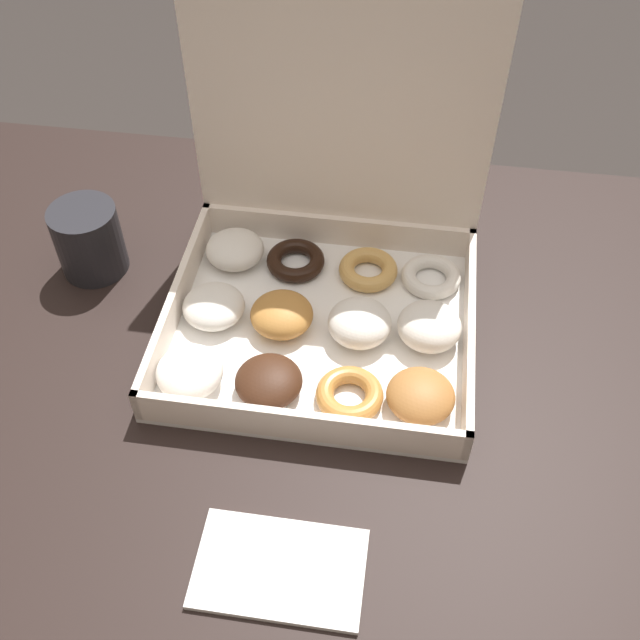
# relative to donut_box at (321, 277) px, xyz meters

# --- Properties ---
(ground_plane) EXTENTS (8.00, 8.00, 0.00)m
(ground_plane) POSITION_rel_donut_box_xyz_m (0.05, -0.07, -0.81)
(ground_plane) COLOR #2D2826
(dining_table) EXTENTS (1.18, 0.76, 0.75)m
(dining_table) POSITION_rel_donut_box_xyz_m (0.05, -0.07, -0.17)
(dining_table) COLOR black
(dining_table) RESTS_ON ground_plane
(donut_box) EXTENTS (0.33, 0.31, 0.34)m
(donut_box) POSITION_rel_donut_box_xyz_m (0.00, 0.00, 0.00)
(donut_box) COLOR white
(donut_box) RESTS_ON dining_table
(coffee_mug) EXTENTS (0.08, 0.08, 0.09)m
(coffee_mug) POSITION_rel_donut_box_xyz_m (-0.28, 0.04, -0.01)
(coffee_mug) COLOR #232328
(coffee_mug) RESTS_ON dining_table
(paper_napkin) EXTENTS (0.15, 0.09, 0.01)m
(paper_napkin) POSITION_rel_donut_box_xyz_m (0.01, -0.31, -0.05)
(paper_napkin) COLOR white
(paper_napkin) RESTS_ON dining_table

